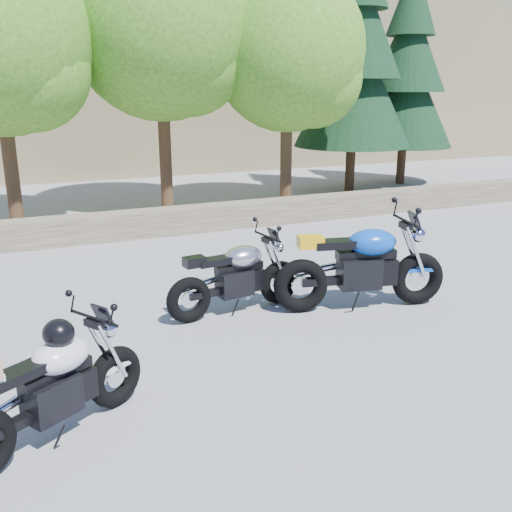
% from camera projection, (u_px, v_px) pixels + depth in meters
% --- Properties ---
extents(ground, '(90.00, 90.00, 0.00)m').
position_uv_depth(ground, '(275.00, 344.00, 6.48)').
color(ground, gray).
rests_on(ground, ground).
extents(stone_wall, '(22.00, 0.55, 0.50)m').
position_uv_depth(stone_wall, '(156.00, 222.00, 11.24)').
color(stone_wall, brown).
rests_on(stone_wall, ground).
extents(tree_decid_left, '(3.67, 3.67, 5.62)m').
position_uv_depth(tree_decid_left, '(2.00, 42.00, 10.80)').
color(tree_decid_left, '#382314').
rests_on(tree_decid_left, ground).
extents(tree_decid_mid, '(4.08, 4.08, 6.24)m').
position_uv_depth(tree_decid_mid, '(165.00, 28.00, 12.31)').
color(tree_decid_mid, '#382314').
rests_on(tree_decid_mid, ground).
extents(tree_decid_right, '(3.54, 3.54, 5.41)m').
position_uv_depth(tree_decid_right, '(293.00, 56.00, 13.00)').
color(tree_decid_right, '#382314').
rests_on(tree_decid_right, ground).
extents(conifer_near, '(3.17, 3.17, 7.06)m').
position_uv_depth(conifer_near, '(355.00, 53.00, 15.02)').
color(conifer_near, '#382314').
rests_on(conifer_near, ground).
extents(conifer_far, '(2.82, 2.82, 6.27)m').
position_uv_depth(conifer_far, '(408.00, 71.00, 16.50)').
color(conifer_far, '#382314').
rests_on(conifer_far, ground).
extents(silver_bike, '(1.91, 0.61, 0.96)m').
position_uv_depth(silver_bike, '(237.00, 278.00, 7.28)').
color(silver_bike, black).
rests_on(silver_bike, ground).
extents(white_bike, '(1.66, 1.09, 1.03)m').
position_uv_depth(white_bike, '(51.00, 385.00, 4.58)').
color(white_bike, black).
rests_on(white_bike, ground).
extents(blue_bike, '(2.30, 0.85, 1.17)m').
position_uv_depth(blue_bike, '(362.00, 267.00, 7.39)').
color(blue_bike, black).
rests_on(blue_bike, ground).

